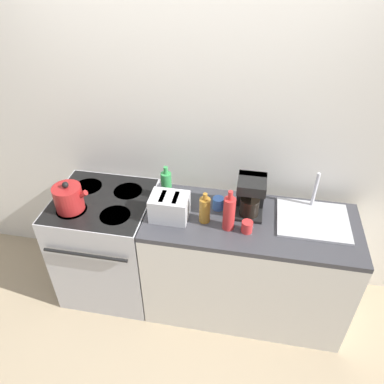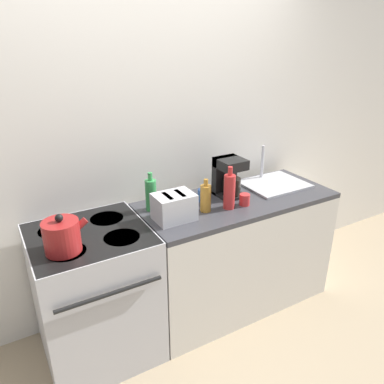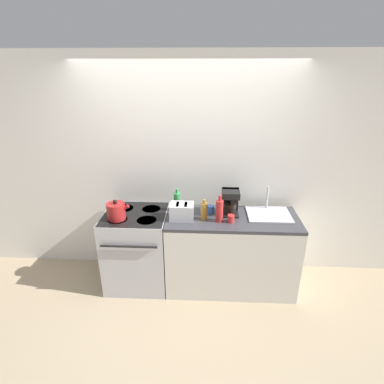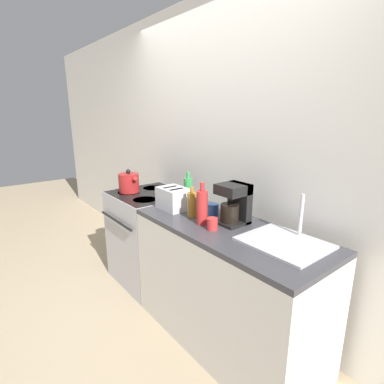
# 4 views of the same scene
# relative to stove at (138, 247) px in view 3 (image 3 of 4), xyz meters

# --- Properties ---
(ground_plane) EXTENTS (12.00, 12.00, 0.00)m
(ground_plane) POSITION_rel_stove_xyz_m (0.57, -0.33, -0.46)
(ground_plane) COLOR tan
(wall_back) EXTENTS (8.00, 0.05, 2.60)m
(wall_back) POSITION_rel_stove_xyz_m (0.57, 0.39, 0.84)
(wall_back) COLOR silver
(wall_back) RESTS_ON ground_plane
(stove) EXTENTS (0.71, 0.70, 0.90)m
(stove) POSITION_rel_stove_xyz_m (0.00, 0.00, 0.00)
(stove) COLOR #B7B7BC
(stove) RESTS_ON ground_plane
(counter_block) EXTENTS (1.45, 0.62, 0.90)m
(counter_block) POSITION_rel_stove_xyz_m (1.09, -0.03, -0.01)
(counter_block) COLOR silver
(counter_block) RESTS_ON ground_plane
(kettle) EXTENTS (0.25, 0.20, 0.22)m
(kettle) POSITION_rel_stove_xyz_m (-0.17, -0.13, 0.53)
(kettle) COLOR maroon
(kettle) RESTS_ON stove
(toaster) EXTENTS (0.25, 0.19, 0.17)m
(toaster) POSITION_rel_stove_xyz_m (0.53, -0.09, 0.53)
(toaster) COLOR #BCBCC1
(toaster) RESTS_ON counter_block
(coffee_maker) EXTENTS (0.19, 0.20, 0.28)m
(coffee_maker) POSITION_rel_stove_xyz_m (1.06, 0.07, 0.59)
(coffee_maker) COLOR black
(coffee_maker) RESTS_ON counter_block
(sink_tray) EXTENTS (0.47, 0.40, 0.28)m
(sink_tray) POSITION_rel_stove_xyz_m (1.49, 0.05, 0.45)
(sink_tray) COLOR #B7B7BC
(sink_tray) RESTS_ON counter_block
(bottle_amber) EXTENTS (0.07, 0.07, 0.23)m
(bottle_amber) POSITION_rel_stove_xyz_m (0.77, -0.08, 0.53)
(bottle_amber) COLOR #9E6B23
(bottle_amber) RESTS_ON counter_block
(bottle_green) EXTENTS (0.07, 0.07, 0.27)m
(bottle_green) POSITION_rel_stove_xyz_m (0.46, 0.11, 0.55)
(bottle_green) COLOR #338C47
(bottle_green) RESTS_ON counter_block
(bottle_red) EXTENTS (0.08, 0.08, 0.30)m
(bottle_red) POSITION_rel_stove_xyz_m (0.93, -0.13, 0.56)
(bottle_red) COLOR #B72828
(bottle_red) RESTS_ON counter_block
(cup_blue) EXTENTS (0.08, 0.08, 0.09)m
(cup_blue) POSITION_rel_stove_xyz_m (0.84, 0.06, 0.48)
(cup_blue) COLOR #3860B2
(cup_blue) RESTS_ON counter_block
(cup_red) EXTENTS (0.07, 0.07, 0.08)m
(cup_red) POSITION_rel_stove_xyz_m (1.06, -0.14, 0.48)
(cup_red) COLOR red
(cup_red) RESTS_ON counter_block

